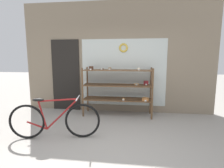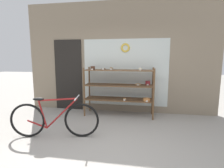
{
  "view_description": "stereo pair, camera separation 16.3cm",
  "coord_description": "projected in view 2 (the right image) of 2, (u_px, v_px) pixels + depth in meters",
  "views": [
    {
      "loc": [
        0.53,
        -2.72,
        1.57
      ],
      "look_at": [
        0.04,
        1.04,
        1.0
      ],
      "focal_mm": 28.0,
      "sensor_mm": 36.0,
      "label": 1
    },
    {
      "loc": [
        0.69,
        -2.7,
        1.57
      ],
      "look_at": [
        0.04,
        1.04,
        1.0
      ],
      "focal_mm": 28.0,
      "sensor_mm": 36.0,
      "label": 2
    }
  ],
  "objects": [
    {
      "name": "ground_plane",
      "position": [
        99.0,
        151.0,
        2.98
      ],
      "size": [
        30.0,
        30.0,
        0.0
      ],
      "primitive_type": "plane",
      "color": "gray"
    },
    {
      "name": "storefront_facade",
      "position": [
        117.0,
        59.0,
        5.03
      ],
      "size": [
        5.48,
        0.13,
        3.15
      ],
      "color": "gray",
      "rests_on": "ground_plane"
    },
    {
      "name": "display_case",
      "position": [
        120.0,
        86.0,
        4.72
      ],
      "size": [
        1.86,
        0.53,
        1.35
      ],
      "color": "brown",
      "rests_on": "ground_plane"
    },
    {
      "name": "bicycle",
      "position": [
        54.0,
        119.0,
        3.45
      ],
      "size": [
        1.74,
        0.49,
        0.82
      ],
      "rotation": [
        0.0,
        0.0,
        0.18
      ],
      "color": "black",
      "rests_on": "ground_plane"
    }
  ]
}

